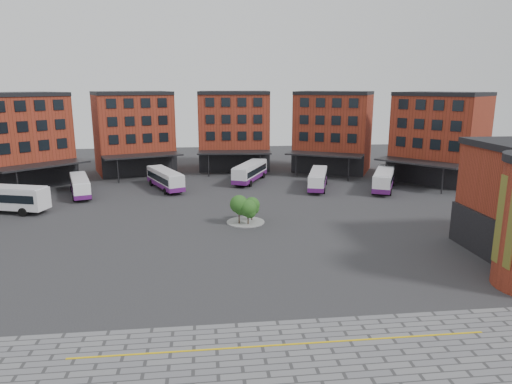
{
  "coord_description": "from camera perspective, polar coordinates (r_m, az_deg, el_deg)",
  "views": [
    {
      "loc": [
        -2.64,
        -38.88,
        15.64
      ],
      "look_at": [
        3.05,
        10.45,
        4.0
      ],
      "focal_mm": 32.0,
      "sensor_mm": 36.0,
      "label": 1
    }
  ],
  "objects": [
    {
      "name": "tree_island",
      "position": [
        52.52,
        -1.25,
        -2.0
      ],
      "size": [
        4.4,
        4.4,
        3.45
      ],
      "color": "gray",
      "rests_on": "ground"
    },
    {
      "name": "bus_b",
      "position": [
        70.67,
        -21.14,
        0.76
      ],
      "size": [
        5.16,
        10.09,
        2.78
      ],
      "rotation": [
        0.0,
        0.0,
        0.31
      ],
      "color": "white",
      "rests_on": "ground"
    },
    {
      "name": "yellow_line",
      "position": [
        29.73,
        3.57,
        -18.51
      ],
      "size": [
        26.0,
        0.15,
        0.02
      ],
      "primitive_type": "cube",
      "color": "gold",
      "rests_on": "paving_zone"
    },
    {
      "name": "bus_a",
      "position": [
        65.62,
        -29.2,
        -0.51
      ],
      "size": [
        12.15,
        6.11,
        3.36
      ],
      "rotation": [
        0.0,
        0.0,
        1.27
      ],
      "color": "silver",
      "rests_on": "ground"
    },
    {
      "name": "bus_f",
      "position": [
        72.22,
        15.7,
        1.55
      ],
      "size": [
        7.1,
        10.98,
        3.1
      ],
      "rotation": [
        0.0,
        0.0,
        -0.46
      ],
      "color": "white",
      "rests_on": "ground"
    },
    {
      "name": "bus_e",
      "position": [
        71.05,
        7.74,
        1.64
      ],
      "size": [
        5.33,
        10.4,
        2.87
      ],
      "rotation": [
        0.0,
        0.0,
        -0.31
      ],
      "color": "white",
      "rests_on": "ground"
    },
    {
      "name": "ground",
      "position": [
        41.99,
        -2.53,
        -8.69
      ],
      "size": [
        160.0,
        160.0,
        0.0
      ],
      "primitive_type": "plane",
      "color": "#28282B",
      "rests_on": "ground"
    },
    {
      "name": "bus_c",
      "position": [
        71.47,
        -11.3,
        1.63
      ],
      "size": [
        6.5,
        10.77,
        3.01
      ],
      "rotation": [
        0.0,
        0.0,
        0.41
      ],
      "color": "silver",
      "rests_on": "ground"
    },
    {
      "name": "main_building",
      "position": [
        77.61,
        -8.17,
        6.84
      ],
      "size": [
        94.14,
        42.48,
        14.6
      ],
      "color": "maroon",
      "rests_on": "ground"
    },
    {
      "name": "bus_d",
      "position": [
        75.52,
        -0.75,
        2.55
      ],
      "size": [
        6.89,
        11.14,
        3.12
      ],
      "rotation": [
        0.0,
        0.0,
        -0.43
      ],
      "color": "white",
      "rests_on": "ground"
    }
  ]
}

